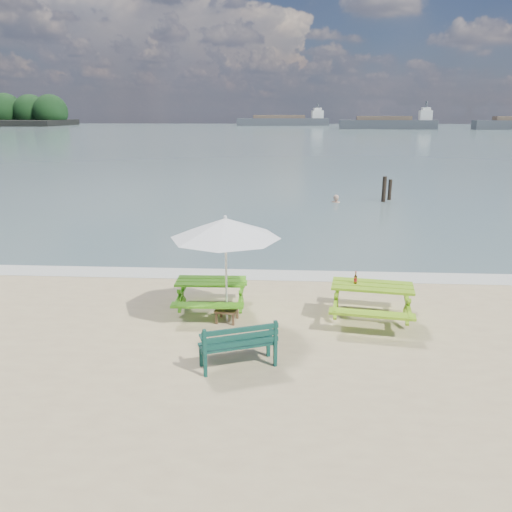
# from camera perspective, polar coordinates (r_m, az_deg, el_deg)

# --- Properties ---
(sea) EXTENTS (300.00, 300.00, 0.00)m
(sea) POSITION_cam_1_polar(r_m,az_deg,el_deg) (93.18, 3.28, 13.65)
(sea) COLOR slate
(sea) RESTS_ON ground
(foam_strip) EXTENTS (22.00, 0.90, 0.01)m
(foam_strip) POSITION_cam_1_polar(r_m,az_deg,el_deg) (13.38, 1.49, -2.18)
(foam_strip) COLOR silver
(foam_strip) RESTS_ON ground
(picnic_table_left) EXTENTS (1.54, 1.71, 0.71)m
(picnic_table_left) POSITION_cam_1_polar(r_m,az_deg,el_deg) (10.98, -5.12, -4.60)
(picnic_table_left) COLOR #489E18
(picnic_table_left) RESTS_ON ground
(picnic_table_right) EXTENTS (1.90, 2.06, 0.79)m
(picnic_table_right) POSITION_cam_1_polar(r_m,az_deg,el_deg) (10.73, 13.03, -5.27)
(picnic_table_right) COLOR #7DB41B
(picnic_table_right) RESTS_ON ground
(park_bench) EXTENTS (1.38, 0.87, 0.81)m
(park_bench) POSITION_cam_1_polar(r_m,az_deg,el_deg) (8.72, -2.07, -10.98)
(park_bench) COLOR #0D3931
(park_bench) RESTS_ON ground
(side_table) EXTENTS (0.50, 0.50, 0.29)m
(side_table) POSITION_cam_1_polar(r_m,az_deg,el_deg) (10.50, -3.34, -6.69)
(side_table) COLOR brown
(side_table) RESTS_ON ground
(patio_umbrella) EXTENTS (2.52, 2.52, 2.21)m
(patio_umbrella) POSITION_cam_1_polar(r_m,az_deg,el_deg) (9.93, -3.51, 3.20)
(patio_umbrella) COLOR silver
(patio_umbrella) RESTS_ON ground
(beer_bottle) EXTENTS (0.07, 0.07, 0.26)m
(beer_bottle) POSITION_cam_1_polar(r_m,az_deg,el_deg) (10.56, 11.30, -2.66)
(beer_bottle) COLOR #8F5C14
(beer_bottle) RESTS_ON picnic_table_right
(swimmer) EXTENTS (0.68, 0.57, 1.57)m
(swimmer) POSITION_cam_1_polar(r_m,az_deg,el_deg) (24.51, 9.07, 5.13)
(swimmer) COLOR tan
(swimmer) RESTS_ON ground
(mooring_pilings) EXTENTS (0.59, 0.79, 1.43)m
(mooring_pilings) POSITION_cam_1_polar(r_m,az_deg,el_deg) (25.22, 14.66, 7.15)
(mooring_pilings) COLOR black
(mooring_pilings) RESTS_ON ground
(cargo_ships) EXTENTS (147.26, 34.13, 4.40)m
(cargo_ships) POSITION_cam_1_polar(r_m,az_deg,el_deg) (144.98, 27.16, 13.35)
(cargo_ships) COLOR #3B3F46
(cargo_ships) RESTS_ON ground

